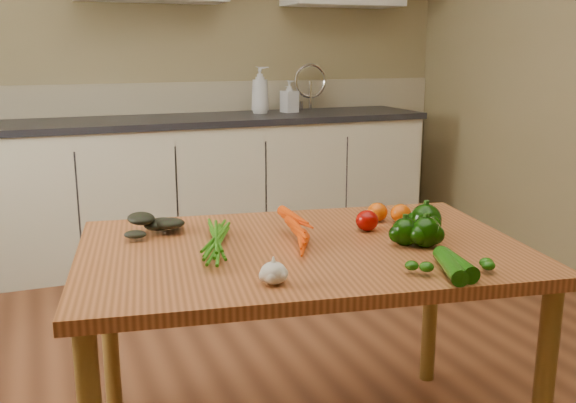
{
  "coord_description": "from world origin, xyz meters",
  "views": [
    {
      "loc": [
        -0.83,
        -1.79,
        1.32
      ],
      "look_at": [
        -0.04,
        0.2,
        0.81
      ],
      "focal_mm": 40.0,
      "sensor_mm": 36.0,
      "label": 1
    }
  ],
  "objects_px": {
    "pepper_a": "(405,232)",
    "tomato_c": "(401,213)",
    "carrot_bunch": "(273,234)",
    "tomato_b": "(377,212)",
    "pepper_b": "(426,220)",
    "garlic_bulb": "(274,273)",
    "soap_bottle_b": "(289,96)",
    "zucchini_b": "(450,265)",
    "pepper_c": "(426,232)",
    "soap_bottle_c": "(290,99)",
    "tomato_a": "(367,221)",
    "soap_bottle_a": "(260,90)",
    "leafy_greens": "(154,221)",
    "zucchini_a": "(457,265)",
    "table": "(302,270)"
  },
  "relations": [
    {
      "from": "leafy_greens",
      "to": "zucchini_a",
      "type": "xyz_separation_m",
      "value": [
        0.69,
        -0.67,
        -0.02
      ]
    },
    {
      "from": "soap_bottle_b",
      "to": "pepper_b",
      "type": "bearing_deg",
      "value": -113.68
    },
    {
      "from": "leafy_greens",
      "to": "pepper_c",
      "type": "xyz_separation_m",
      "value": [
        0.75,
        -0.43,
        -0.0
      ]
    },
    {
      "from": "carrot_bunch",
      "to": "tomato_b",
      "type": "height_order",
      "value": "carrot_bunch"
    },
    {
      "from": "table",
      "to": "soap_bottle_a",
      "type": "distance_m",
      "value": 2.42
    },
    {
      "from": "carrot_bunch",
      "to": "garlic_bulb",
      "type": "bearing_deg",
      "value": -100.72
    },
    {
      "from": "soap_bottle_a",
      "to": "pepper_b",
      "type": "relative_size",
      "value": 2.95
    },
    {
      "from": "garlic_bulb",
      "to": "zucchini_a",
      "type": "relative_size",
      "value": 0.4
    },
    {
      "from": "tomato_a",
      "to": "zucchini_a",
      "type": "relative_size",
      "value": 0.44
    },
    {
      "from": "pepper_b",
      "to": "zucchini_b",
      "type": "xyz_separation_m",
      "value": [
        -0.14,
        -0.33,
        -0.03
      ]
    },
    {
      "from": "pepper_a",
      "to": "tomato_c",
      "type": "height_order",
      "value": "pepper_a"
    },
    {
      "from": "soap_bottle_c",
      "to": "tomato_a",
      "type": "distance_m",
      "value": 2.4
    },
    {
      "from": "pepper_b",
      "to": "pepper_c",
      "type": "relative_size",
      "value": 1.11
    },
    {
      "from": "leafy_greens",
      "to": "tomato_b",
      "type": "height_order",
      "value": "leafy_greens"
    },
    {
      "from": "pepper_c",
      "to": "tomato_a",
      "type": "height_order",
      "value": "pepper_c"
    },
    {
      "from": "soap_bottle_b",
      "to": "zucchini_b",
      "type": "relative_size",
      "value": 1.03
    },
    {
      "from": "soap_bottle_b",
      "to": "zucchini_b",
      "type": "distance_m",
      "value": 2.75
    },
    {
      "from": "pepper_a",
      "to": "pepper_c",
      "type": "xyz_separation_m",
      "value": [
        0.05,
        -0.04,
        0.0
      ]
    },
    {
      "from": "pepper_b",
      "to": "garlic_bulb",
      "type": "bearing_deg",
      "value": -159.22
    },
    {
      "from": "zucchini_a",
      "to": "soap_bottle_c",
      "type": "bearing_deg",
      "value": 77.44
    },
    {
      "from": "tomato_c",
      "to": "zucchini_a",
      "type": "height_order",
      "value": "tomato_c"
    },
    {
      "from": "tomato_c",
      "to": "leafy_greens",
      "type": "bearing_deg",
      "value": 169.24
    },
    {
      "from": "pepper_b",
      "to": "tomato_c",
      "type": "height_order",
      "value": "pepper_b"
    },
    {
      "from": "soap_bottle_c",
      "to": "leafy_greens",
      "type": "bearing_deg",
      "value": 1.09
    },
    {
      "from": "carrot_bunch",
      "to": "pepper_b",
      "type": "relative_size",
      "value": 2.43
    },
    {
      "from": "pepper_b",
      "to": "tomato_c",
      "type": "distance_m",
      "value": 0.17
    },
    {
      "from": "zucchini_a",
      "to": "pepper_c",
      "type": "bearing_deg",
      "value": 76.53
    },
    {
      "from": "leafy_greens",
      "to": "garlic_bulb",
      "type": "height_order",
      "value": "leafy_greens"
    },
    {
      "from": "zucchini_b",
      "to": "tomato_c",
      "type": "bearing_deg",
      "value": 73.16
    },
    {
      "from": "soap_bottle_a",
      "to": "garlic_bulb",
      "type": "xyz_separation_m",
      "value": [
        -0.86,
        -2.58,
        -0.3
      ]
    },
    {
      "from": "pepper_a",
      "to": "soap_bottle_b",
      "type": "bearing_deg",
      "value": 76.65
    },
    {
      "from": "garlic_bulb",
      "to": "tomato_b",
      "type": "relative_size",
      "value": 0.97
    },
    {
      "from": "pepper_b",
      "to": "zucchini_b",
      "type": "distance_m",
      "value": 0.36
    },
    {
      "from": "garlic_bulb",
      "to": "tomato_c",
      "type": "distance_m",
      "value": 0.74
    },
    {
      "from": "pepper_c",
      "to": "tomato_b",
      "type": "bearing_deg",
      "value": 87.96
    },
    {
      "from": "table",
      "to": "soap_bottle_c",
      "type": "bearing_deg",
      "value": 78.35
    },
    {
      "from": "pepper_a",
      "to": "zucchini_a",
      "type": "xyz_separation_m",
      "value": [
        -0.01,
        -0.28,
        -0.02
      ]
    },
    {
      "from": "leafy_greens",
      "to": "tomato_b",
      "type": "xyz_separation_m",
      "value": [
        0.76,
        -0.11,
        -0.02
      ]
    },
    {
      "from": "table",
      "to": "tomato_c",
      "type": "relative_size",
      "value": 20.78
    },
    {
      "from": "soap_bottle_a",
      "to": "pepper_b",
      "type": "distance_m",
      "value": 2.37
    },
    {
      "from": "garlic_bulb",
      "to": "pepper_c",
      "type": "distance_m",
      "value": 0.56
    },
    {
      "from": "soap_bottle_c",
      "to": "zucchini_a",
      "type": "relative_size",
      "value": 0.96
    },
    {
      "from": "pepper_b",
      "to": "tomato_c",
      "type": "xyz_separation_m",
      "value": [
        0.01,
        0.17,
        -0.02
      ]
    },
    {
      "from": "zucchini_b",
      "to": "zucchini_a",
      "type": "bearing_deg",
      "value": -17.92
    },
    {
      "from": "carrot_bunch",
      "to": "tomato_c",
      "type": "xyz_separation_m",
      "value": [
        0.5,
        0.08,
        -0.0
      ]
    },
    {
      "from": "garlic_bulb",
      "to": "zucchini_a",
      "type": "distance_m",
      "value": 0.5
    },
    {
      "from": "table",
      "to": "leafy_greens",
      "type": "height_order",
      "value": "leafy_greens"
    },
    {
      "from": "pepper_a",
      "to": "pepper_b",
      "type": "bearing_deg",
      "value": 28.7
    },
    {
      "from": "soap_bottle_c",
      "to": "zucchini_b",
      "type": "height_order",
      "value": "soap_bottle_c"
    },
    {
      "from": "carrot_bunch",
      "to": "garlic_bulb",
      "type": "distance_m",
      "value": 0.35
    }
  ]
}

